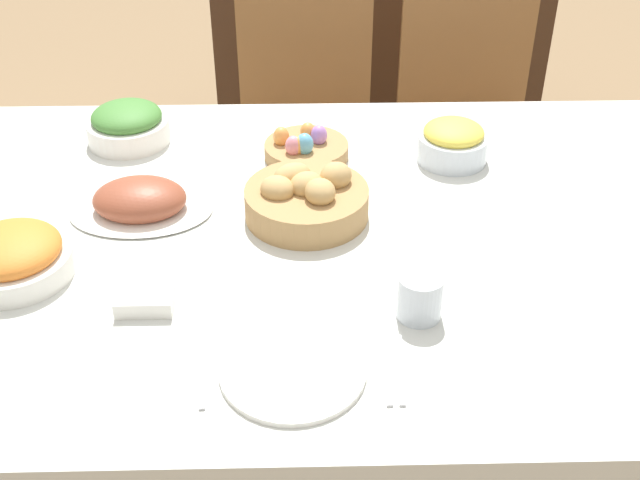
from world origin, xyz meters
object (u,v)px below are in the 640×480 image
object	(u,v)px
chair_far_center	(306,126)
sideboard	(376,58)
fork	(203,372)
dinner_plate	(293,370)
egg_basket	(305,148)
knife	(382,369)
butter_dish	(145,301)
carrot_bowl	(12,256)
drinking_cup	(420,296)
pineapple_bowl	(453,142)
chair_far_right	(468,124)
ham_platter	(140,202)
green_salad_bowl	(128,124)
spoon	(401,369)
bread_basket	(307,198)

from	to	relation	value
chair_far_center	sideboard	size ratio (longest dim) A/B	0.79
chair_far_center	fork	bearing A→B (deg)	-97.25
sideboard	dinner_plate	world-z (taller)	sideboard
egg_basket	knife	distance (m)	0.72
butter_dish	carrot_bowl	bearing A→B (deg)	157.43
chair_far_center	drinking_cup	size ratio (longest dim) A/B	11.50
pineapple_bowl	knife	xyz separation A→B (m)	(-0.22, -0.69, -0.04)
fork	knife	xyz separation A→B (m)	(0.29, 0.00, 0.00)
chair_far_right	pineapple_bowl	world-z (taller)	chair_far_right
egg_basket	fork	size ratio (longest dim) A/B	1.22
ham_platter	fork	distance (m)	0.52
ham_platter	green_salad_bowl	world-z (taller)	green_salad_bowl
egg_basket	green_salad_bowl	bearing A→B (deg)	167.55
dinner_plate	drinking_cup	size ratio (longest dim) A/B	2.85
fork	spoon	xyz separation A→B (m)	(0.32, 0.00, 0.00)
knife	butter_dish	bearing A→B (deg)	154.13
sideboard	pineapple_bowl	size ratio (longest dim) A/B	7.54
carrot_bowl	fork	world-z (taller)	carrot_bowl
ham_platter	butter_dish	world-z (taller)	ham_platter
egg_basket	carrot_bowl	world-z (taller)	carrot_bowl
green_salad_bowl	drinking_cup	world-z (taller)	green_salad_bowl
sideboard	green_salad_bowl	bearing A→B (deg)	-119.63
sideboard	fork	xyz separation A→B (m)	(-0.46, -2.06, 0.31)
dinner_plate	knife	bearing A→B (deg)	0.00
chair_far_center	chair_far_right	bearing A→B (deg)	0.20
fork	spoon	world-z (taller)	same
chair_far_center	fork	xyz separation A→B (m)	(-0.17, -1.33, 0.24)
sideboard	chair_far_right	bearing A→B (deg)	-72.66
ham_platter	sideboard	bearing A→B (deg)	68.02
bread_basket	spoon	bearing A→B (deg)	-72.26
chair_far_center	sideboard	xyz separation A→B (m)	(0.29, 0.73, -0.07)
pineapple_bowl	egg_basket	bearing A→B (deg)	177.30
fork	spoon	distance (m)	0.32
dinner_plate	spoon	bearing A→B (deg)	0.00
knife	drinking_cup	xyz separation A→B (m)	(0.08, 0.14, 0.04)
green_salad_bowl	dinner_plate	bearing A→B (deg)	-63.52
chair_far_right	spoon	xyz separation A→B (m)	(-0.37, -1.33, 0.24)
egg_basket	fork	world-z (taller)	egg_basket
pineapple_bowl	drinking_cup	size ratio (longest dim) A/B	1.94
dinner_plate	drinking_cup	xyz separation A→B (m)	(0.22, 0.14, 0.04)
pineapple_bowl	green_salad_bowl	bearing A→B (deg)	171.83
spoon	green_salad_bowl	bearing A→B (deg)	129.29
green_salad_bowl	spoon	world-z (taller)	green_salad_bowl
green_salad_bowl	knife	xyz separation A→B (m)	(0.55, -0.80, -0.04)
bread_basket	green_salad_bowl	xyz separation A→B (m)	(-0.43, 0.34, 0.00)
chair_far_right	chair_far_center	distance (m)	0.51
carrot_bowl	butter_dish	bearing A→B (deg)	-22.57
dinner_plate	fork	xyz separation A→B (m)	(-0.15, 0.00, -0.00)
chair_far_center	spoon	size ratio (longest dim) A/B	6.02
egg_basket	ham_platter	distance (m)	0.41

